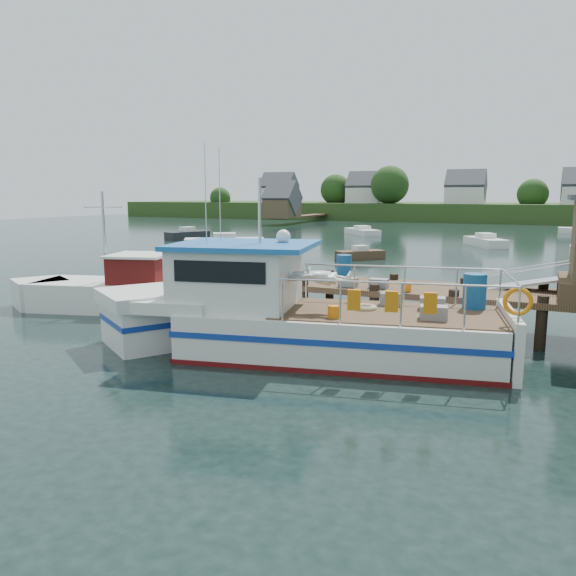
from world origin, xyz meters
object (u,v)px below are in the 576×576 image
at_px(work_boat, 118,291).
at_px(moored_e, 188,235).
at_px(moored_a, 225,242).
at_px(moored_rowboat, 360,254).
at_px(dock, 528,267).
at_px(moored_b, 485,241).
at_px(moored_d, 362,231).
at_px(lobster_boat, 289,317).

distance_m(work_boat, moored_e, 34.53).
bearing_deg(moored_a, moored_rowboat, -28.48).
bearing_deg(moored_a, work_boat, -80.69).
height_order(dock, moored_rowboat, dock).
height_order(work_boat, moored_b, work_boat).
bearing_deg(moored_e, work_boat, -50.20).
distance_m(dock, work_boat, 14.90).
height_order(moored_a, moored_d, moored_a).
bearing_deg(moored_a, moored_d, 60.11).
bearing_deg(moored_e, moored_rowboat, -15.03).
distance_m(lobster_boat, moored_rowboat, 23.66).
xyz_separation_m(dock, lobster_boat, (-6.05, -4.69, -1.18)).
bearing_deg(lobster_boat, moored_d, 93.06).
height_order(moored_a, moored_e, moored_e).
bearing_deg(work_boat, moored_d, 79.28).
distance_m(lobster_boat, moored_b, 37.03).
bearing_deg(moored_b, moored_e, -146.60).
xyz_separation_m(moored_a, moored_e, (-7.76, 5.85, 0.01)).
distance_m(moored_a, moored_d, 20.39).
xyz_separation_m(work_boat, moored_b, (10.58, 34.09, -0.30)).
distance_m(moored_b, moored_e, 28.15).
xyz_separation_m(lobster_boat, moored_d, (-11.98, 46.37, -0.70)).
distance_m(moored_a, moored_e, 9.72).
bearing_deg(moored_rowboat, moored_d, 90.64).
bearing_deg(moored_e, dock, -31.50).
bearing_deg(moored_a, moored_b, 14.32).
xyz_separation_m(work_boat, moored_a, (-9.50, 24.06, -0.27)).
distance_m(dock, moored_a, 32.93).
height_order(moored_rowboat, moored_a, moored_a).
height_order(moored_b, moored_e, moored_e).
height_order(moored_rowboat, moored_b, moored_b).
xyz_separation_m(dock, moored_e, (-31.97, 28.10, -1.78)).
xyz_separation_m(moored_b, moored_e, (-27.83, -4.18, 0.03)).
distance_m(moored_rowboat, moored_b, 15.50).
height_order(work_boat, moored_e, work_boat).
xyz_separation_m(lobster_boat, work_boat, (-8.66, 2.89, -0.34)).
height_order(lobster_boat, moored_b, lobster_boat).
bearing_deg(lobster_boat, dock, 26.39).
xyz_separation_m(lobster_boat, moored_e, (-25.92, 32.79, -0.60)).
xyz_separation_m(moored_a, moored_b, (20.08, 10.03, -0.03)).
xyz_separation_m(lobster_boat, moored_b, (1.92, 36.98, -0.63)).
bearing_deg(moored_rowboat, work_boat, -116.25).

